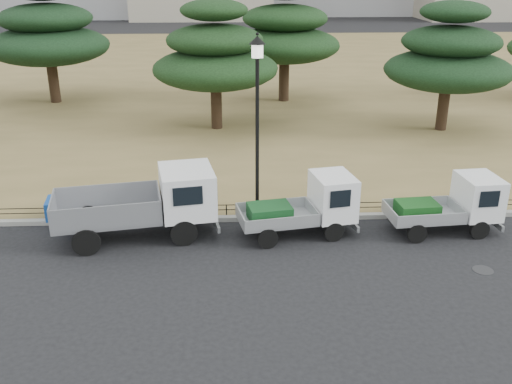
{
  "coord_description": "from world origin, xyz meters",
  "views": [
    {
      "loc": [
        -0.79,
        -15.47,
        8.32
      ],
      "look_at": [
        0.0,
        2.0,
        1.3
      ],
      "focal_mm": 40.0,
      "sensor_mm": 36.0,
      "label": 1
    }
  ],
  "objects_px": {
    "street_lamp": "(257,98)",
    "tarp_pile": "(68,206)",
    "truck_kei_rear": "(451,205)",
    "truck_large": "(145,201)",
    "truck_kei_front": "(306,206)"
  },
  "relations": [
    {
      "from": "truck_large",
      "to": "tarp_pile",
      "type": "bearing_deg",
      "value": 143.92
    },
    {
      "from": "street_lamp",
      "to": "tarp_pile",
      "type": "xyz_separation_m",
      "value": [
        -6.57,
        0.04,
        -3.74
      ]
    },
    {
      "from": "truck_kei_front",
      "to": "street_lamp",
      "type": "bearing_deg",
      "value": 126.49
    },
    {
      "from": "truck_kei_rear",
      "to": "street_lamp",
      "type": "relative_size",
      "value": 0.61
    },
    {
      "from": "street_lamp",
      "to": "tarp_pile",
      "type": "height_order",
      "value": "street_lamp"
    },
    {
      "from": "street_lamp",
      "to": "truck_large",
      "type": "bearing_deg",
      "value": -159.61
    },
    {
      "from": "truck_large",
      "to": "tarp_pile",
      "type": "relative_size",
      "value": 3.57
    },
    {
      "from": "truck_large",
      "to": "street_lamp",
      "type": "xyz_separation_m",
      "value": [
        3.67,
        1.36,
        3.03
      ]
    },
    {
      "from": "truck_kei_rear",
      "to": "truck_large",
      "type": "bearing_deg",
      "value": 174.72
    },
    {
      "from": "street_lamp",
      "to": "tarp_pile",
      "type": "distance_m",
      "value": 7.56
    },
    {
      "from": "truck_kei_rear",
      "to": "street_lamp",
      "type": "height_order",
      "value": "street_lamp"
    },
    {
      "from": "truck_kei_front",
      "to": "tarp_pile",
      "type": "bearing_deg",
      "value": 159.3
    },
    {
      "from": "truck_kei_front",
      "to": "tarp_pile",
      "type": "xyz_separation_m",
      "value": [
        -8.08,
        1.46,
        -0.47
      ]
    },
    {
      "from": "truck_kei_rear",
      "to": "tarp_pile",
      "type": "height_order",
      "value": "truck_kei_rear"
    },
    {
      "from": "truck_kei_front",
      "to": "truck_large",
      "type": "bearing_deg",
      "value": 168.91
    }
  ]
}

